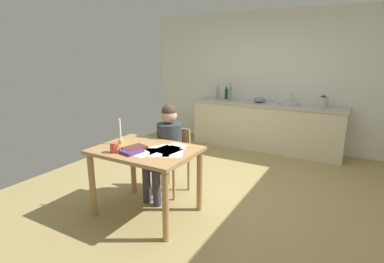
{
  "coord_description": "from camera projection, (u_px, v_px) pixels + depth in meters",
  "views": [
    {
      "loc": [
        1.56,
        -3.37,
        1.83
      ],
      "look_at": [
        -0.27,
        -0.14,
        0.85
      ],
      "focal_mm": 28.24,
      "sensor_mm": 36.0,
      "label": 1
    }
  ],
  "objects": [
    {
      "name": "dining_table",
      "position": [
        146.0,
        160.0,
        3.39
      ],
      "size": [
        1.12,
        0.82,
        0.79
      ],
      "color": "tan",
      "rests_on": "ground"
    },
    {
      "name": "wine_glass_by_kettle",
      "position": [
        266.0,
        96.0,
        5.82
      ],
      "size": [
        0.07,
        0.07,
        0.15
      ],
      "color": "silver",
      "rests_on": "kitchen_counter"
    },
    {
      "name": "book_magazine",
      "position": [
        132.0,
        151.0,
        3.22
      ],
      "size": [
        0.22,
        0.24,
        0.03
      ],
      "primitive_type": "cube",
      "rotation": [
        0.0,
        0.0,
        -0.19
      ],
      "color": "#4E306C",
      "rests_on": "dining_table"
    },
    {
      "name": "sink_unit",
      "position": [
        290.0,
        103.0,
        5.49
      ],
      "size": [
        0.36,
        0.36,
        0.24
      ],
      "color": "#B2B7BC",
      "rests_on": "kitchen_counter"
    },
    {
      "name": "paper_receipt",
      "position": [
        170.0,
        150.0,
        3.3
      ],
      "size": [
        0.25,
        0.32,
        0.0
      ],
      "primitive_type": "cube",
      "rotation": [
        0.0,
        0.0,
        -0.14
      ],
      "color": "white",
      "rests_on": "dining_table"
    },
    {
      "name": "bottle_vinegar",
      "position": [
        226.0,
        94.0,
        6.16
      ],
      "size": [
        0.06,
        0.06,
        0.25
      ],
      "color": "#194C23",
      "rests_on": "kitchen_counter"
    },
    {
      "name": "paper_envelope",
      "position": [
        159.0,
        148.0,
        3.36
      ],
      "size": [
        0.31,
        0.35,
        0.0
      ],
      "primitive_type": "cube",
      "rotation": [
        0.0,
        0.0,
        -0.4
      ],
      "color": "white",
      "rests_on": "dining_table"
    },
    {
      "name": "candlestick",
      "position": [
        120.0,
        137.0,
        3.51
      ],
      "size": [
        0.06,
        0.06,
        0.3
      ],
      "color": "gold",
      "rests_on": "dining_table"
    },
    {
      "name": "mixing_bowl",
      "position": [
        259.0,
        100.0,
        5.74
      ],
      "size": [
        0.23,
        0.23,
        0.1
      ],
      "primitive_type": "ellipsoid",
      "color": "#668C99",
      "rests_on": "kitchen_counter"
    },
    {
      "name": "bottle_wine_red",
      "position": [
        230.0,
        93.0,
        6.01
      ],
      "size": [
        0.06,
        0.06,
        0.32
      ],
      "color": "#8C999E",
      "rests_on": "kitchen_counter"
    },
    {
      "name": "stovetop_kettle",
      "position": [
        323.0,
        102.0,
        5.2
      ],
      "size": [
        0.18,
        0.18,
        0.22
      ],
      "color": "#B7BABF",
      "rests_on": "kitchen_counter"
    },
    {
      "name": "bottle_oil",
      "position": [
        218.0,
        93.0,
        6.06
      ],
      "size": [
        0.08,
        0.08,
        0.31
      ],
      "color": "#8C999E",
      "rests_on": "kitchen_counter"
    },
    {
      "name": "paper_letter",
      "position": [
        144.0,
        153.0,
        3.22
      ],
      "size": [
        0.24,
        0.32,
        0.0
      ],
      "primitive_type": "cube",
      "rotation": [
        0.0,
        0.0,
        -0.11
      ],
      "color": "white",
      "rests_on": "dining_table"
    },
    {
      "name": "coffee_mug",
      "position": [
        114.0,
        148.0,
        3.22
      ],
      "size": [
        0.13,
        0.09,
        0.11
      ],
      "color": "#D84C3F",
      "rests_on": "dining_table"
    },
    {
      "name": "wine_glass_near_sink",
      "position": [
        272.0,
        96.0,
        5.77
      ],
      "size": [
        0.07,
        0.07,
        0.15
      ],
      "color": "silver",
      "rests_on": "kitchen_counter"
    },
    {
      "name": "wall_back",
      "position": [
        273.0,
        80.0,
        5.9
      ],
      "size": [
        5.2,
        0.12,
        2.6
      ],
      "primitive_type": "cube",
      "color": "silver",
      "rests_on": "ground"
    },
    {
      "name": "paper_bill",
      "position": [
        160.0,
        152.0,
        3.23
      ],
      "size": [
        0.33,
        0.36,
        0.0
      ],
      "primitive_type": "cube",
      "rotation": [
        0.0,
        0.0,
        0.55
      ],
      "color": "white",
      "rests_on": "dining_table"
    },
    {
      "name": "book_cookery",
      "position": [
        135.0,
        148.0,
        3.32
      ],
      "size": [
        0.22,
        0.28,
        0.03
      ],
      "primitive_type": "cube",
      "rotation": [
        0.0,
        0.0,
        -0.25
      ],
      "color": "brown",
      "rests_on": "dining_table"
    },
    {
      "name": "chair_at_table",
      "position": [
        173.0,
        157.0,
        4.01
      ],
      "size": [
        0.42,
        0.42,
        0.85
      ],
      "color": "tan",
      "rests_on": "ground"
    },
    {
      "name": "paper_notice",
      "position": [
        173.0,
        153.0,
        3.2
      ],
      "size": [
        0.32,
        0.36,
        0.0
      ],
      "primitive_type": "cube",
      "rotation": [
        0.0,
        0.0,
        0.47
      ],
      "color": "white",
      "rests_on": "dining_table"
    },
    {
      "name": "kitchen_counter",
      "position": [
        265.0,
        126.0,
        5.81
      ],
      "size": [
        2.83,
        0.64,
        0.9
      ],
      "color": "beige",
      "rests_on": "ground"
    },
    {
      "name": "person_seated",
      "position": [
        166.0,
        145.0,
        3.84
      ],
      "size": [
        0.34,
        0.6,
        1.19
      ],
      "color": "#333842",
      "rests_on": "ground"
    },
    {
      "name": "ground_plane",
      "position": [
        215.0,
        194.0,
        4.05
      ],
      "size": [
        5.2,
        5.2,
        0.04
      ],
      "primitive_type": "cube",
      "color": "tan"
    },
    {
      "name": "paper_flyer",
      "position": [
        173.0,
        147.0,
        3.42
      ],
      "size": [
        0.26,
        0.33,
        0.0
      ],
      "primitive_type": "cube",
      "rotation": [
        0.0,
        0.0,
        -0.18
      ],
      "color": "white",
      "rests_on": "dining_table"
    }
  ]
}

